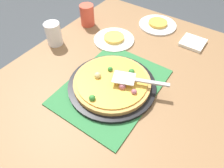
{
  "coord_description": "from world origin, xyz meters",
  "views": [
    {
      "loc": [
        0.48,
        0.33,
        1.42
      ],
      "look_at": [
        0.0,
        0.0,
        0.77
      ],
      "focal_mm": 32.69,
      "sensor_mm": 36.0,
      "label": 1
    }
  ],
  "objects_px": {
    "served_slice_left": "(158,23)",
    "napkin_stack": "(193,43)",
    "served_slice_right": "(114,38)",
    "pizza": "(112,82)",
    "pizza_server": "(136,80)",
    "plate_near_left": "(157,25)",
    "cup_near": "(54,34)",
    "pizza_pan": "(112,85)",
    "plate_far_right": "(114,40)",
    "cup_far": "(87,15)"
  },
  "relations": [
    {
      "from": "plate_near_left",
      "to": "served_slice_right",
      "type": "xyz_separation_m",
      "value": [
        0.27,
        -0.13,
        0.01
      ]
    },
    {
      "from": "cup_far",
      "to": "plate_far_right",
      "type": "bearing_deg",
      "value": 78.6
    },
    {
      "from": "cup_near",
      "to": "cup_far",
      "type": "xyz_separation_m",
      "value": [
        -0.25,
        0.02,
        0.0
      ]
    },
    {
      "from": "served_slice_left",
      "to": "plate_far_right",
      "type": "bearing_deg",
      "value": -26.01
    },
    {
      "from": "pizza_pan",
      "to": "plate_near_left",
      "type": "bearing_deg",
      "value": -174.47
    },
    {
      "from": "served_slice_left",
      "to": "plate_near_left",
      "type": "bearing_deg",
      "value": 90.0
    },
    {
      "from": "pizza_pan",
      "to": "cup_near",
      "type": "height_order",
      "value": "cup_near"
    },
    {
      "from": "pizza",
      "to": "plate_near_left",
      "type": "xyz_separation_m",
      "value": [
        -0.56,
        -0.05,
        -0.03
      ]
    },
    {
      "from": "plate_far_right",
      "to": "served_slice_left",
      "type": "bearing_deg",
      "value": 153.99
    },
    {
      "from": "pizza_pan",
      "to": "plate_near_left",
      "type": "relative_size",
      "value": 1.73
    },
    {
      "from": "pizza_pan",
      "to": "plate_near_left",
      "type": "xyz_separation_m",
      "value": [
        -0.56,
        -0.05,
        -0.01
      ]
    },
    {
      "from": "cup_near",
      "to": "pizza_server",
      "type": "distance_m",
      "value": 0.52
    },
    {
      "from": "cup_near",
      "to": "cup_far",
      "type": "relative_size",
      "value": 1.0
    },
    {
      "from": "served_slice_left",
      "to": "napkin_stack",
      "type": "xyz_separation_m",
      "value": [
        0.05,
        0.23,
        -0.01
      ]
    },
    {
      "from": "served_slice_right",
      "to": "cup_far",
      "type": "xyz_separation_m",
      "value": [
        -0.04,
        -0.22,
        0.04
      ]
    },
    {
      "from": "pizza",
      "to": "pizza_server",
      "type": "xyz_separation_m",
      "value": [
        -0.04,
        0.09,
        0.04
      ]
    },
    {
      "from": "pizza_server",
      "to": "cup_far",
      "type": "bearing_deg",
      "value": -120.81
    },
    {
      "from": "cup_far",
      "to": "pizza_server",
      "type": "height_order",
      "value": "cup_far"
    },
    {
      "from": "pizza",
      "to": "served_slice_right",
      "type": "xyz_separation_m",
      "value": [
        -0.29,
        -0.19,
        -0.02
      ]
    },
    {
      "from": "pizza_pan",
      "to": "cup_far",
      "type": "bearing_deg",
      "value": -129.38
    },
    {
      "from": "pizza_pan",
      "to": "napkin_stack",
      "type": "bearing_deg",
      "value": 160.16
    },
    {
      "from": "plate_near_left",
      "to": "pizza_server",
      "type": "height_order",
      "value": "pizza_server"
    },
    {
      "from": "plate_far_right",
      "to": "napkin_stack",
      "type": "xyz_separation_m",
      "value": [
        -0.21,
        0.37,
        0.0
      ]
    },
    {
      "from": "cup_far",
      "to": "napkin_stack",
      "type": "relative_size",
      "value": 1.0
    },
    {
      "from": "pizza_pan",
      "to": "napkin_stack",
      "type": "relative_size",
      "value": 3.17
    },
    {
      "from": "plate_near_left",
      "to": "cup_far",
      "type": "height_order",
      "value": "cup_far"
    },
    {
      "from": "pizza",
      "to": "napkin_stack",
      "type": "bearing_deg",
      "value": 160.23
    },
    {
      "from": "napkin_stack",
      "to": "plate_near_left",
      "type": "bearing_deg",
      "value": -103.0
    },
    {
      "from": "pizza_server",
      "to": "pizza",
      "type": "bearing_deg",
      "value": -67.77
    },
    {
      "from": "pizza_pan",
      "to": "plate_far_right",
      "type": "height_order",
      "value": "pizza_pan"
    },
    {
      "from": "served_slice_right",
      "to": "pizza_server",
      "type": "relative_size",
      "value": 0.48
    },
    {
      "from": "pizza_pan",
      "to": "pizza_server",
      "type": "height_order",
      "value": "pizza_server"
    },
    {
      "from": "pizza_pan",
      "to": "plate_near_left",
      "type": "distance_m",
      "value": 0.56
    },
    {
      "from": "served_slice_right",
      "to": "cup_near",
      "type": "distance_m",
      "value": 0.32
    },
    {
      "from": "served_slice_left",
      "to": "napkin_stack",
      "type": "distance_m",
      "value": 0.24
    },
    {
      "from": "pizza",
      "to": "pizza_server",
      "type": "height_order",
      "value": "pizza_server"
    },
    {
      "from": "pizza_pan",
      "to": "served_slice_left",
      "type": "distance_m",
      "value": 0.56
    },
    {
      "from": "cup_near",
      "to": "napkin_stack",
      "type": "bearing_deg",
      "value": 124.29
    },
    {
      "from": "cup_far",
      "to": "pizza_server",
      "type": "bearing_deg",
      "value": 59.19
    },
    {
      "from": "served_slice_right",
      "to": "plate_near_left",
      "type": "bearing_deg",
      "value": 153.99
    },
    {
      "from": "napkin_stack",
      "to": "served_slice_left",
      "type": "bearing_deg",
      "value": -103.0
    },
    {
      "from": "cup_near",
      "to": "pizza_server",
      "type": "bearing_deg",
      "value": 84.51
    },
    {
      "from": "cup_near",
      "to": "served_slice_left",
      "type": "bearing_deg",
      "value": 141.45
    },
    {
      "from": "plate_near_left",
      "to": "cup_far",
      "type": "bearing_deg",
      "value": -57.33
    },
    {
      "from": "pizza_pan",
      "to": "pizza_server",
      "type": "xyz_separation_m",
      "value": [
        -0.04,
        0.09,
        0.06
      ]
    },
    {
      "from": "pizza_pan",
      "to": "pizza",
      "type": "bearing_deg",
      "value": 62.19
    },
    {
      "from": "served_slice_left",
      "to": "served_slice_right",
      "type": "distance_m",
      "value": 0.3
    },
    {
      "from": "served_slice_left",
      "to": "cup_near",
      "type": "height_order",
      "value": "cup_near"
    },
    {
      "from": "pizza",
      "to": "cup_near",
      "type": "distance_m",
      "value": 0.44
    },
    {
      "from": "pizza_pan",
      "to": "plate_near_left",
      "type": "height_order",
      "value": "pizza_pan"
    }
  ]
}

